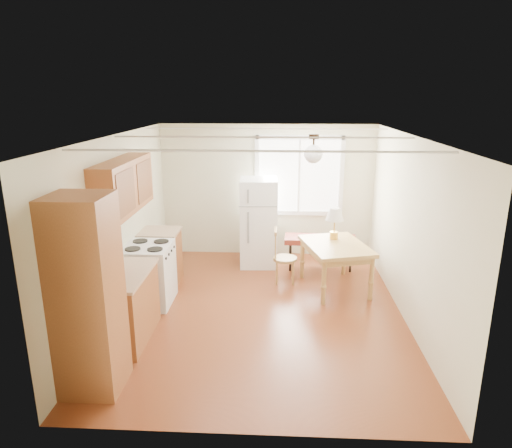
# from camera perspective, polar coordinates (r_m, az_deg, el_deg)

# --- Properties ---
(room_shell) EXTENTS (4.60, 5.60, 2.62)m
(room_shell) POSITION_cam_1_polar(r_m,az_deg,el_deg) (6.26, 0.72, -0.53)
(room_shell) COLOR #5B2612
(room_shell) RESTS_ON ground
(kitchen_run) EXTENTS (0.65, 3.40, 2.20)m
(kitchen_run) POSITION_cam_1_polar(r_m,az_deg,el_deg) (6.11, -15.90, -5.64)
(kitchen_run) COLOR brown
(kitchen_run) RESTS_ON ground
(window_unit) EXTENTS (1.64, 0.05, 1.51)m
(window_unit) POSITION_cam_1_polar(r_m,az_deg,el_deg) (8.61, 5.41, 6.01)
(window_unit) COLOR white
(window_unit) RESTS_ON room_shell
(pendant_light) EXTENTS (0.26, 0.26, 0.40)m
(pendant_light) POSITION_cam_1_polar(r_m,az_deg,el_deg) (6.47, 7.18, 8.81)
(pendant_light) COLOR black
(pendant_light) RESTS_ON room_shell
(refrigerator) EXTENTS (0.68, 0.70, 1.59)m
(refrigerator) POSITION_cam_1_polar(r_m,az_deg,el_deg) (8.21, 0.33, 0.20)
(refrigerator) COLOR white
(refrigerator) RESTS_ON ground
(bench) EXTENTS (1.28, 0.53, 0.58)m
(bench) POSITION_cam_1_polar(r_m,az_deg,el_deg) (8.19, 8.03, -2.06)
(bench) COLOR maroon
(bench) RESTS_ON ground
(dining_table) EXTENTS (1.17, 1.38, 0.75)m
(dining_table) POSITION_cam_1_polar(r_m,az_deg,el_deg) (7.33, 9.93, -3.27)
(dining_table) COLOR #A97F41
(dining_table) RESTS_ON ground
(chair) EXTENTS (0.39, 0.39, 0.89)m
(chair) POSITION_cam_1_polar(r_m,az_deg,el_deg) (7.53, 3.04, -3.59)
(chair) COLOR #A97F41
(chair) RESTS_ON ground
(table_lamp) EXTENTS (0.30, 0.30, 0.52)m
(table_lamp) POSITION_cam_1_polar(r_m,az_deg,el_deg) (7.46, 9.82, 0.91)
(table_lamp) COLOR gold
(table_lamp) RESTS_ON dining_table
(coffee_maker) EXTENTS (0.23, 0.27, 0.35)m
(coffee_maker) POSITION_cam_1_polar(r_m,az_deg,el_deg) (5.70, -17.35, -5.34)
(coffee_maker) COLOR black
(coffee_maker) RESTS_ON kitchen_run
(kettle) EXTENTS (0.12, 0.12, 0.22)m
(kettle) POSITION_cam_1_polar(r_m,az_deg,el_deg) (5.87, -16.84, -5.07)
(kettle) COLOR red
(kettle) RESTS_ON kitchen_run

